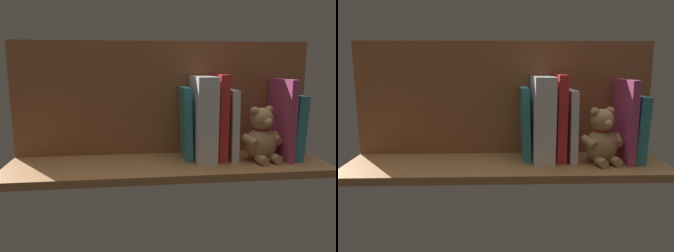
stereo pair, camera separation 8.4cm
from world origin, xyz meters
The scene contains 9 objects.
ground_plane centered at (0.00, 0.00, -1.10)cm, with size 95.40×26.91×2.20cm, color #9E6B3D.
shelf_back_panel centered at (0.00, -11.20, 18.20)cm, with size 95.40×1.50×36.39cm, color brown.
book_0 centered at (-39.58, -2.47, 9.94)cm, with size 3.08×15.16×19.88cm, color teal.
book_1 centered at (-36.03, -1.81, 12.35)cm, with size 2.17×16.48×24.69cm, color #B23F72.
teddy_bear centered at (-28.54, 1.34, 7.36)cm, with size 13.21×12.18×16.71cm.
book_2 centered at (-19.85, -3.27, 10.77)cm, with size 2.20×13.57×21.53cm, color silver.
book_3 centered at (-16.44, -3.44, 13.05)cm, with size 2.77×13.22×26.11cm, color red.
dictionary_thick_white centered at (-11.10, -2.34, 12.79)cm, with size 6.06×15.23×25.58cm, color silver.
book_4 centered at (-6.02, -4.13, 11.15)cm, with size 2.26×11.85×22.30cm, color teal.
Camera 1 is at (11.45, 96.08, 29.04)cm, focal length 35.47 mm.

